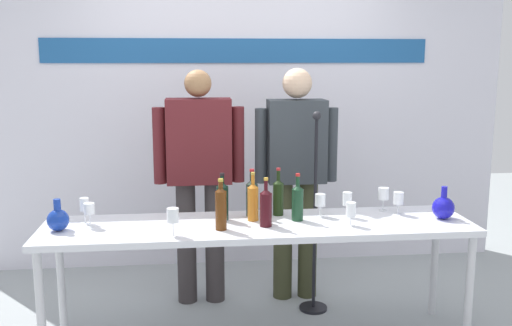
% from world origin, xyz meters
% --- Properties ---
extents(back_wall, '(4.60, 0.11, 3.00)m').
position_xyz_m(back_wall, '(0.00, 1.52, 1.50)').
color(back_wall, white).
rests_on(back_wall, ground).
extents(display_table, '(2.65, 0.62, 0.78)m').
position_xyz_m(display_table, '(0.00, 0.00, 0.72)').
color(display_table, silver).
rests_on(display_table, ground).
extents(decanter_blue_left, '(0.13, 0.13, 0.19)m').
position_xyz_m(decanter_blue_left, '(-1.20, -0.02, 0.85)').
color(decanter_blue_left, '#143399').
rests_on(decanter_blue_left, display_table).
extents(decanter_blue_right, '(0.14, 0.14, 0.21)m').
position_xyz_m(decanter_blue_right, '(1.18, -0.02, 0.85)').
color(decanter_blue_right, '#1816B0').
rests_on(decanter_blue_right, display_table).
extents(presenter_left, '(0.65, 0.22, 1.71)m').
position_xyz_m(presenter_left, '(-0.35, 0.67, 0.99)').
color(presenter_left, '#332E2F').
rests_on(presenter_left, ground).
extents(presenter_right, '(0.61, 0.22, 1.72)m').
position_xyz_m(presenter_right, '(0.35, 0.67, 0.99)').
color(presenter_right, '#343620').
rests_on(presenter_right, ground).
extents(wine_bottle_0, '(0.07, 0.07, 0.31)m').
position_xyz_m(wine_bottle_0, '(-0.03, 0.07, 0.91)').
color(wine_bottle_0, orange).
rests_on(wine_bottle_0, display_table).
extents(wine_bottle_1, '(0.07, 0.07, 0.31)m').
position_xyz_m(wine_bottle_1, '(-0.24, -0.11, 0.92)').
color(wine_bottle_1, '#51280B').
rests_on(wine_bottle_1, display_table).
extents(wine_bottle_2, '(0.07, 0.07, 0.30)m').
position_xyz_m(wine_bottle_2, '(0.04, -0.07, 0.90)').
color(wine_bottle_2, '#370A11').
rests_on(wine_bottle_2, display_table).
extents(wine_bottle_3, '(0.08, 0.08, 0.31)m').
position_xyz_m(wine_bottle_3, '(-0.02, 0.17, 0.91)').
color(wine_bottle_3, '#1C2A22').
rests_on(wine_bottle_3, display_table).
extents(wine_bottle_4, '(0.08, 0.08, 0.30)m').
position_xyz_m(wine_bottle_4, '(-0.22, 0.11, 0.91)').
color(wine_bottle_4, black).
rests_on(wine_bottle_4, display_table).
extents(wine_bottle_5, '(0.07, 0.07, 0.30)m').
position_xyz_m(wine_bottle_5, '(0.25, 0.04, 0.90)').
color(wine_bottle_5, '#163A22').
rests_on(wine_bottle_5, display_table).
extents(wine_bottle_6, '(0.07, 0.07, 0.31)m').
position_xyz_m(wine_bottle_6, '(0.15, 0.18, 0.91)').
color(wine_bottle_6, black).
rests_on(wine_bottle_6, display_table).
extents(wine_glass_left_0, '(0.07, 0.07, 0.15)m').
position_xyz_m(wine_glass_left_0, '(-1.02, 0.03, 0.89)').
color(wine_glass_left_0, white).
rests_on(wine_glass_left_0, display_table).
extents(wine_glass_left_1, '(0.06, 0.06, 0.16)m').
position_xyz_m(wine_glass_left_1, '(-1.07, 0.12, 0.89)').
color(wine_glass_left_1, white).
rests_on(wine_glass_left_1, display_table).
extents(wine_glass_left_2, '(0.07, 0.07, 0.16)m').
position_xyz_m(wine_glass_left_2, '(-0.52, -0.20, 0.90)').
color(wine_glass_left_2, white).
rests_on(wine_glass_left_2, display_table).
extents(wine_glass_right_0, '(0.06, 0.06, 0.15)m').
position_xyz_m(wine_glass_right_0, '(0.55, -0.11, 0.88)').
color(wine_glass_right_0, white).
rests_on(wine_glass_right_0, display_table).
extents(wine_glass_right_1, '(0.07, 0.07, 0.15)m').
position_xyz_m(wine_glass_right_1, '(0.41, 0.12, 0.88)').
color(wine_glass_right_1, white).
rests_on(wine_glass_right_1, display_table).
extents(wine_glass_right_2, '(0.07, 0.07, 0.16)m').
position_xyz_m(wine_glass_right_2, '(0.86, 0.21, 0.89)').
color(wine_glass_right_2, white).
rests_on(wine_glass_right_2, display_table).
extents(wine_glass_right_3, '(0.06, 0.06, 0.16)m').
position_xyz_m(wine_glass_right_3, '(0.58, 0.08, 0.90)').
color(wine_glass_right_3, white).
rests_on(wine_glass_right_3, display_table).
extents(wine_glass_right_4, '(0.06, 0.06, 0.15)m').
position_xyz_m(wine_glass_right_4, '(0.93, 0.11, 0.88)').
color(wine_glass_right_4, white).
rests_on(wine_glass_right_4, display_table).
extents(microphone_stand, '(0.20, 0.20, 1.43)m').
position_xyz_m(microphone_stand, '(0.45, 0.42, 0.47)').
color(microphone_stand, black).
rests_on(microphone_stand, ground).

